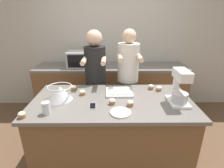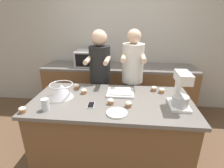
# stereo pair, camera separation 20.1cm
# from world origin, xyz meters

# --- Properties ---
(ground_plane) EXTENTS (16.00, 16.00, 0.00)m
(ground_plane) POSITION_xyz_m (0.00, 0.00, 0.00)
(ground_plane) COLOR brown
(back_wall) EXTENTS (10.00, 0.06, 2.70)m
(back_wall) POSITION_xyz_m (0.00, 1.67, 1.35)
(back_wall) COLOR #B2ADA3
(back_wall) RESTS_ON ground_plane
(island_counter) EXTENTS (1.86, 0.94, 0.90)m
(island_counter) POSITION_xyz_m (0.00, 0.00, 0.45)
(island_counter) COLOR brown
(island_counter) RESTS_ON ground_plane
(back_counter) EXTENTS (2.80, 0.60, 0.93)m
(back_counter) POSITION_xyz_m (0.00, 1.32, 0.47)
(back_counter) COLOR brown
(back_counter) RESTS_ON ground_plane
(person_left) EXTENTS (0.33, 0.49, 1.64)m
(person_left) POSITION_xyz_m (-0.24, 0.65, 0.88)
(person_left) COLOR brown
(person_left) RESTS_ON ground_plane
(person_right) EXTENTS (0.33, 0.49, 1.65)m
(person_right) POSITION_xyz_m (0.24, 0.65, 0.88)
(person_right) COLOR #33384C
(person_right) RESTS_ON ground_plane
(stand_mixer) EXTENTS (0.20, 0.30, 0.39)m
(stand_mixer) POSITION_xyz_m (0.74, -0.09, 1.07)
(stand_mixer) COLOR white
(stand_mixer) RESTS_ON island_counter
(mixing_bowl) EXTENTS (0.28, 0.28, 0.17)m
(mixing_bowl) POSITION_xyz_m (-0.60, 0.02, 0.99)
(mixing_bowl) COLOR #BCBCC1
(mixing_bowl) RESTS_ON island_counter
(baking_tray) EXTENTS (0.33, 0.29, 0.04)m
(baking_tray) POSITION_xyz_m (0.09, 0.18, 0.92)
(baking_tray) COLOR silver
(baking_tray) RESTS_ON island_counter
(microwave_oven) EXTENTS (0.52, 0.37, 0.28)m
(microwave_oven) POSITION_xyz_m (-0.54, 1.32, 1.07)
(microwave_oven) COLOR #B7B7BC
(microwave_oven) RESTS_ON back_counter
(cell_phone) EXTENTS (0.08, 0.15, 0.01)m
(cell_phone) POSITION_xyz_m (-0.21, -0.16, 0.90)
(cell_phone) COLOR silver
(cell_phone) RESTS_ON island_counter
(drinking_glass) EXTENTS (0.08, 0.08, 0.13)m
(drinking_glass) POSITION_xyz_m (-0.66, -0.30, 0.96)
(drinking_glass) COLOR silver
(drinking_glass) RESTS_ON island_counter
(small_plate) EXTENTS (0.21, 0.21, 0.02)m
(small_plate) POSITION_xyz_m (0.08, -0.30, 0.91)
(small_plate) COLOR white
(small_plate) RESTS_ON island_counter
(cupcake_0) EXTENTS (0.07, 0.07, 0.07)m
(cupcake_0) POSITION_xyz_m (-0.87, -0.38, 0.93)
(cupcake_0) COLOR #9E6038
(cupcake_0) RESTS_ON island_counter
(cupcake_1) EXTENTS (0.07, 0.07, 0.07)m
(cupcake_1) POSITION_xyz_m (0.20, -0.15, 0.93)
(cupcake_1) COLOR #9E6038
(cupcake_1) RESTS_ON island_counter
(cupcake_2) EXTENTS (0.07, 0.07, 0.07)m
(cupcake_2) POSITION_xyz_m (0.61, 0.26, 0.93)
(cupcake_2) COLOR #9E6038
(cupcake_2) RESTS_ON island_counter
(cupcake_3) EXTENTS (0.07, 0.07, 0.07)m
(cupcake_3) POSITION_xyz_m (-0.36, 0.14, 0.93)
(cupcake_3) COLOR #9E6038
(cupcake_3) RESTS_ON island_counter
(cupcake_4) EXTENTS (0.07, 0.07, 0.07)m
(cupcake_4) POSITION_xyz_m (0.00, -0.11, 0.93)
(cupcake_4) COLOR #9E6038
(cupcake_4) RESTS_ON island_counter
(cupcake_5) EXTENTS (0.07, 0.07, 0.07)m
(cupcake_5) POSITION_xyz_m (-0.50, 0.29, 0.93)
(cupcake_5) COLOR #9E6038
(cupcake_5) RESTS_ON island_counter
(cupcake_6) EXTENTS (0.07, 0.07, 0.07)m
(cupcake_6) POSITION_xyz_m (0.52, 0.31, 0.93)
(cupcake_6) COLOR #9E6038
(cupcake_6) RESTS_ON island_counter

